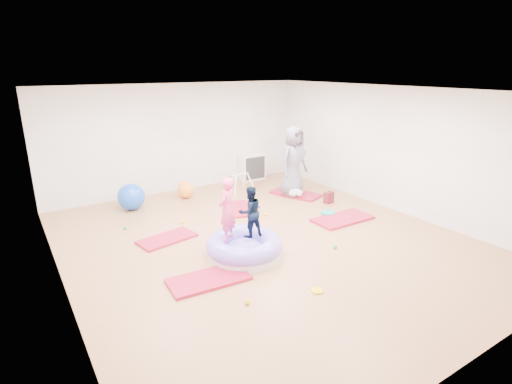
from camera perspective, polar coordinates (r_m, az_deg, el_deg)
room at (r=7.26m, az=1.29°, el=3.16°), size 7.01×8.01×2.81m
gym_mat_front_left at (r=6.41m, az=-6.77°, el=-12.29°), size 1.29×0.71×0.05m
gym_mat_mid_left at (r=7.94m, az=-12.58°, el=-6.52°), size 1.18×0.74×0.05m
gym_mat_center_back at (r=9.34m, az=-2.21°, el=-2.38°), size 0.82×1.19×0.05m
gym_mat_right at (r=8.90m, az=12.26°, el=-3.77°), size 1.33×0.67×0.06m
gym_mat_rear_right at (r=10.44m, az=5.69°, el=-0.25°), size 1.04×1.41×0.05m
inflatable_cushion at (r=7.06m, az=-1.70°, el=-7.95°), size 1.34×1.34×0.42m
child_pink at (r=6.74m, az=-4.21°, el=-2.12°), size 0.48×0.45×1.11m
child_navy at (r=6.90m, az=-0.87°, el=-2.46°), size 0.45×0.35×0.91m
adult_caregiver at (r=10.12m, az=5.37°, el=4.46°), size 0.95×0.72×1.74m
infant at (r=10.11m, az=5.74°, el=-0.05°), size 0.36×0.37×0.21m
ball_pit_balls at (r=8.13m, az=-1.46°, el=-5.37°), size 4.31×3.74×0.08m
exercise_ball_blue at (r=9.68m, az=-17.40°, el=-0.66°), size 0.62×0.62×0.62m
exercise_ball_orange at (r=10.25m, az=-10.04°, el=0.32°), size 0.43×0.43×0.43m
infant_play_gym at (r=10.39m, az=-2.41°, el=1.65°), size 0.70×0.67×0.54m
cube_shelf at (r=11.72m, az=-0.56°, el=3.60°), size 0.75×0.37×0.75m
balance_disc at (r=9.14m, az=10.26°, el=-3.02°), size 0.32×0.32×0.07m
backpack at (r=9.90m, az=10.34°, el=-0.78°), size 0.26×0.18×0.28m
yellow_toy at (r=6.18m, az=8.72°, el=-13.76°), size 0.18×0.18×0.03m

